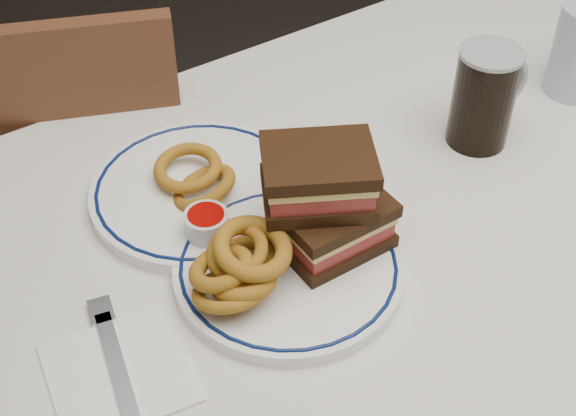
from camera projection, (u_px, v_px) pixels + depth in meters
dining_table at (394, 274)px, 1.05m from camera, size 1.27×0.87×0.75m
chair_far at (69, 203)px, 1.39m from camera, size 0.54×0.54×0.89m
main_plate at (288, 268)px, 0.90m from camera, size 0.26×0.26×0.02m
reuben_sandwich at (325, 200)px, 0.88m from camera, size 0.15×0.14×0.12m
onion_rings_main at (239, 267)px, 0.85m from camera, size 0.12×0.11×0.09m
ketchup_ramekin at (207, 223)px, 0.92m from camera, size 0.05×0.05×0.03m
beer_mug at (485, 96)px, 1.04m from camera, size 0.12×0.08×0.14m
far_plate at (199, 191)px, 0.99m from camera, size 0.27×0.27×0.02m
onion_rings_far at (196, 178)px, 0.98m from camera, size 0.09×0.12×0.07m
napkin_fork at (118, 370)px, 0.81m from camera, size 0.15×0.18×0.01m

